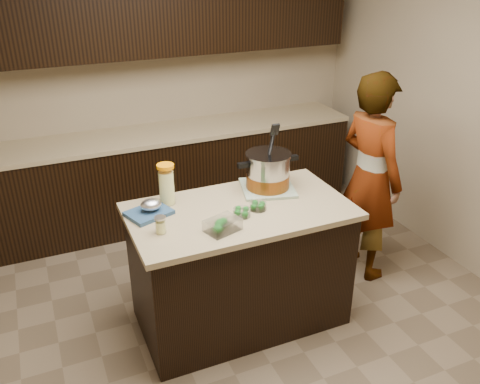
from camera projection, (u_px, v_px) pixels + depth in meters
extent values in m
plane|color=brown|center=(240.00, 317.00, 3.72)|extent=(4.00, 4.00, 0.00)
cube|color=tan|center=(156.00, 76.00, 4.78)|extent=(4.00, 0.04, 2.70)
cube|color=black|center=(171.00, 177.00, 4.94)|extent=(3.60, 0.60, 0.86)
cube|color=tan|center=(168.00, 133.00, 4.74)|extent=(3.60, 0.63, 0.04)
cube|color=black|center=(156.00, 11.00, 4.37)|extent=(3.60, 0.35, 0.75)
cube|color=black|center=(240.00, 268.00, 3.53)|extent=(1.40, 0.75, 0.86)
cube|color=tan|center=(240.00, 211.00, 3.34)|extent=(1.46, 0.81, 0.04)
cube|color=#50764F|center=(268.00, 188.00, 3.59)|extent=(0.44, 0.44, 0.02)
cylinder|color=#B7B7BC|center=(268.00, 171.00, 3.53)|extent=(0.31, 0.31, 0.24)
cylinder|color=brown|center=(268.00, 180.00, 3.56)|extent=(0.32, 0.32, 0.10)
cylinder|color=#B7B7BC|center=(268.00, 155.00, 3.48)|extent=(0.33, 0.33, 0.02)
cube|color=black|center=(243.00, 165.00, 3.44)|extent=(0.08, 0.04, 0.03)
cube|color=black|center=(293.00, 158.00, 3.56)|extent=(0.08, 0.04, 0.03)
cylinder|color=black|center=(271.00, 147.00, 3.42)|extent=(0.03, 0.13, 0.29)
cylinder|color=#ECEC90|center=(167.00, 188.00, 3.35)|extent=(0.11, 0.11, 0.23)
cylinder|color=white|center=(167.00, 186.00, 3.34)|extent=(0.12, 0.12, 0.26)
cylinder|color=orange|center=(165.00, 167.00, 3.28)|extent=(0.12, 0.12, 0.02)
cylinder|color=#ECEC90|center=(161.00, 227.00, 3.03)|extent=(0.07, 0.07, 0.07)
cylinder|color=white|center=(161.00, 226.00, 3.03)|extent=(0.08, 0.08, 0.10)
cylinder|color=silver|center=(160.00, 217.00, 3.00)|extent=(0.09, 0.09, 0.02)
cylinder|color=silver|center=(258.00, 206.00, 3.30)|extent=(0.13, 0.13, 0.05)
cylinder|color=silver|center=(242.00, 212.00, 3.22)|extent=(0.12, 0.12, 0.05)
cube|color=silver|center=(223.00, 225.00, 3.05)|extent=(0.24, 0.20, 0.07)
cube|color=navy|center=(149.00, 213.00, 3.24)|extent=(0.32, 0.29, 0.03)
ellipsoid|color=silver|center=(151.00, 206.00, 3.23)|extent=(0.14, 0.11, 0.07)
imported|color=gray|center=(370.00, 177.00, 3.94)|extent=(0.47, 0.65, 1.66)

